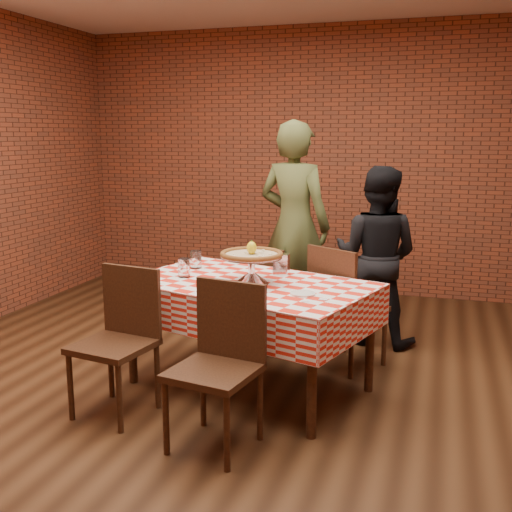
% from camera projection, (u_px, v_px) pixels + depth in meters
% --- Properties ---
extents(ground, '(6.00, 6.00, 0.00)m').
position_uv_depth(ground, '(233.00, 393.00, 4.22)').
color(ground, black).
rests_on(ground, ground).
extents(back_wall, '(5.50, 0.00, 5.50)m').
position_uv_depth(back_wall, '(322.00, 161.00, 6.74)').
color(back_wall, brown).
rests_on(back_wall, ground).
extents(table, '(1.83, 1.41, 0.75)m').
position_uv_depth(table, '(249.00, 335.00, 4.26)').
color(table, '#442613').
rests_on(table, ground).
extents(tablecloth, '(1.88, 1.45, 0.28)m').
position_uv_depth(tablecloth, '(249.00, 301.00, 4.21)').
color(tablecloth, red).
rests_on(tablecloth, table).
extents(pizza_stand, '(0.59, 0.59, 0.19)m').
position_uv_depth(pizza_stand, '(252.00, 270.00, 4.13)').
color(pizza_stand, silver).
rests_on(pizza_stand, tablecloth).
extents(pizza, '(0.59, 0.59, 0.03)m').
position_uv_depth(pizza, '(252.00, 255.00, 4.11)').
color(pizza, '#C8B388').
rests_on(pizza, pizza_stand).
extents(lemon, '(0.09, 0.09, 0.09)m').
position_uv_depth(lemon, '(252.00, 248.00, 4.10)').
color(lemon, yellow).
rests_on(lemon, pizza).
extents(water_glass_left, '(0.10, 0.10, 0.13)m').
position_uv_depth(water_glass_left, '(184.00, 268.00, 4.31)').
color(water_glass_left, white).
rests_on(water_glass_left, tablecloth).
extents(water_glass_right, '(0.10, 0.10, 0.13)m').
position_uv_depth(water_glass_right, '(196.00, 259.00, 4.60)').
color(water_glass_right, white).
rests_on(water_glass_right, tablecloth).
extents(side_plate, '(0.20, 0.20, 0.01)m').
position_uv_depth(side_plate, '(303.00, 294.00, 3.85)').
color(side_plate, white).
rests_on(side_plate, tablecloth).
extents(sweetener_packet_a, '(0.06, 0.05, 0.00)m').
position_uv_depth(sweetener_packet_a, '(305.00, 301.00, 3.69)').
color(sweetener_packet_a, white).
rests_on(sweetener_packet_a, tablecloth).
extents(sweetener_packet_b, '(0.05, 0.04, 0.00)m').
position_uv_depth(sweetener_packet_b, '(323.00, 299.00, 3.73)').
color(sweetener_packet_b, white).
rests_on(sweetener_packet_b, tablecloth).
extents(condiment_caddy, '(0.11, 0.09, 0.15)m').
position_uv_depth(condiment_caddy, '(281.00, 264.00, 4.39)').
color(condiment_caddy, silver).
rests_on(condiment_caddy, tablecloth).
extents(chair_near_left, '(0.51, 0.51, 0.92)m').
position_uv_depth(chair_near_left, '(113.00, 345.00, 3.82)').
color(chair_near_left, '#442613').
rests_on(chair_near_left, ground).
extents(chair_near_right, '(0.52, 0.52, 0.93)m').
position_uv_depth(chair_near_right, '(213.00, 370.00, 3.40)').
color(chair_near_right, '#442613').
rests_on(chair_near_right, ground).
extents(chair_far_left, '(0.43, 0.43, 0.87)m').
position_uv_depth(chair_far_left, '(268.00, 297.00, 5.02)').
color(chair_far_left, '#442613').
rests_on(chair_far_left, ground).
extents(chair_far_right, '(0.62, 0.62, 0.94)m').
position_uv_depth(chair_far_right, '(349.00, 306.00, 4.65)').
color(chair_far_right, '#442613').
rests_on(chair_far_right, ground).
extents(diner_olive, '(0.77, 0.60, 1.87)m').
position_uv_depth(diner_olive, '(294.00, 226.00, 5.52)').
color(diner_olive, '#4A5129').
rests_on(diner_olive, ground).
extents(diner_black, '(0.82, 0.69, 1.50)m').
position_uv_depth(diner_black, '(376.00, 256.00, 5.12)').
color(diner_black, black).
rests_on(diner_black, ground).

